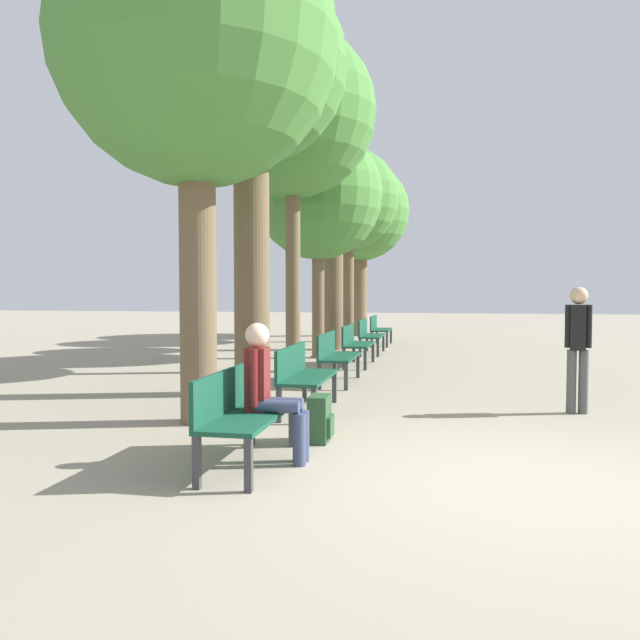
{
  "coord_description": "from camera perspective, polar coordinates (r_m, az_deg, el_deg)",
  "views": [
    {
      "loc": [
        -0.52,
        -5.24,
        1.56
      ],
      "look_at": [
        -2.38,
        4.42,
        1.11
      ],
      "focal_mm": 35.0,
      "sensor_mm": 36.0,
      "label": 1
    }
  ],
  "objects": [
    {
      "name": "ground_plane",
      "position": [
        5.49,
        16.37,
        -13.99
      ],
      "size": [
        80.0,
        80.0,
        0.0
      ],
      "primitive_type": "plane",
      "color": "gray"
    },
    {
      "name": "bench_row_0",
      "position": [
        5.68,
        -7.31,
        -8.07
      ],
      "size": [
        0.52,
        1.54,
        0.85
      ],
      "color": "#144733",
      "rests_on": "ground_plane"
    },
    {
      "name": "bench_row_1",
      "position": [
        8.1,
        -1.65,
        -4.83
      ],
      "size": [
        0.52,
        1.54,
        0.85
      ],
      "color": "#144733",
      "rests_on": "ground_plane"
    },
    {
      "name": "bench_row_2",
      "position": [
        10.58,
        1.35,
        -3.08
      ],
      "size": [
        0.52,
        1.54,
        0.85
      ],
      "color": "#144733",
      "rests_on": "ground_plane"
    },
    {
      "name": "bench_row_3",
      "position": [
        13.09,
        3.21,
        -1.99
      ],
      "size": [
        0.52,
        1.54,
        0.85
      ],
      "color": "#144733",
      "rests_on": "ground_plane"
    },
    {
      "name": "bench_row_4",
      "position": [
        15.6,
        4.47,
        -1.25
      ],
      "size": [
        0.52,
        1.54,
        0.85
      ],
      "color": "#144733",
      "rests_on": "ground_plane"
    },
    {
      "name": "bench_row_5",
      "position": [
        18.12,
        5.37,
        -0.71
      ],
      "size": [
        0.52,
        1.54,
        0.85
      ],
      "color": "#144733",
      "rests_on": "ground_plane"
    },
    {
      "name": "tree_row_0",
      "position": [
        8.02,
        -11.29,
        23.37
      ],
      "size": [
        3.33,
        3.33,
        6.12
      ],
      "color": "brown",
      "rests_on": "ground_plane"
    },
    {
      "name": "tree_row_1",
      "position": [
        10.04,
        -6.35,
        21.39
      ],
      "size": [
        2.9,
        2.9,
        6.37
      ],
      "color": "brown",
      "rests_on": "ground_plane"
    },
    {
      "name": "tree_row_2",
      "position": [
        12.56,
        -2.52,
        18.28
      ],
      "size": [
        3.22,
        3.22,
        6.59
      ],
      "color": "brown",
      "rests_on": "ground_plane"
    },
    {
      "name": "tree_row_3",
      "position": [
        14.75,
        -0.17,
        11.28
      ],
      "size": [
        3.0,
        3.0,
        5.3
      ],
      "color": "brown",
      "rests_on": "ground_plane"
    },
    {
      "name": "tree_row_4",
      "position": [
        16.87,
        1.26,
        11.04
      ],
      "size": [
        2.28,
        2.28,
        5.34
      ],
      "color": "brown",
      "rests_on": "ground_plane"
    },
    {
      "name": "tree_row_5",
      "position": [
        19.59,
        2.63,
        10.91
      ],
      "size": [
        3.1,
        3.1,
        5.97
      ],
      "color": "brown",
      "rests_on": "ground_plane"
    },
    {
      "name": "tree_row_6",
      "position": [
        22.14,
        3.62,
        9.72
      ],
      "size": [
        3.47,
        3.47,
        6.09
      ],
      "color": "brown",
      "rests_on": "ground_plane"
    },
    {
      "name": "person_seated",
      "position": [
        5.72,
        -4.62,
        -6.19
      ],
      "size": [
        0.58,
        0.33,
        1.27
      ],
      "color": "#384260",
      "rests_on": "ground_plane"
    },
    {
      "name": "backpack",
      "position": [
        6.53,
        0.01,
        -9.04
      ],
      "size": [
        0.23,
        0.36,
        0.48
      ],
      "color": "#284C2D",
      "rests_on": "ground_plane"
    },
    {
      "name": "pedestrian_near",
      "position": [
        8.59,
        22.53,
        -1.8
      ],
      "size": [
        0.33,
        0.26,
        1.62
      ],
      "color": "#4C4C4C",
      "rests_on": "ground_plane"
    }
  ]
}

